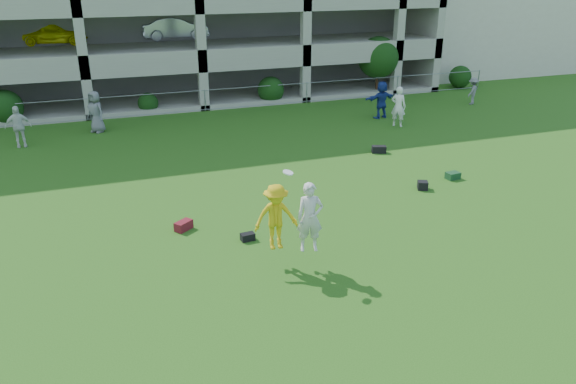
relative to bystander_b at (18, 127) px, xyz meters
name	(u,v)px	position (x,y,z in m)	size (l,w,h in m)	color
ground	(361,279)	(9.07, -15.31, -0.92)	(100.00, 100.00, 0.00)	#235114
bystander_b	(18,127)	(0.00, 0.00, 0.00)	(1.08, 0.45, 1.84)	silver
bystander_c	(96,112)	(3.30, 1.33, 0.07)	(0.97, 0.63, 1.98)	slate
bystander_d	(381,100)	(17.44, -0.90, 0.05)	(1.79, 0.57, 1.93)	navy
bystander_e	(398,107)	(17.43, -2.65, 0.08)	(0.73, 0.48, 1.99)	white
bystander_f	(473,91)	(23.91, 0.12, -0.16)	(0.98, 0.57, 1.52)	slate
bag_red_a	(184,225)	(5.30, -10.86, -0.78)	(0.55, 0.30, 0.28)	#52120E
bag_black_b	(248,237)	(6.94, -12.20, -0.81)	(0.40, 0.25, 0.22)	black
bag_green_c	(453,176)	(15.61, -9.92, -0.79)	(0.50, 0.35, 0.26)	#13351F
crate_d	(423,185)	(13.96, -10.44, -0.77)	(0.35, 0.35, 0.30)	black
bag_black_e	(379,149)	(14.51, -6.15, -0.77)	(0.60, 0.30, 0.30)	black
frisbee_contest	(286,217)	(7.49, -13.99, 0.52)	(1.78, 1.04, 2.24)	gold
fence	(205,100)	(9.07, 3.69, -0.31)	(36.06, 0.06, 1.20)	gray
shrub_row	(280,76)	(13.66, 4.40, 0.59)	(34.38, 2.52, 3.50)	#163D11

